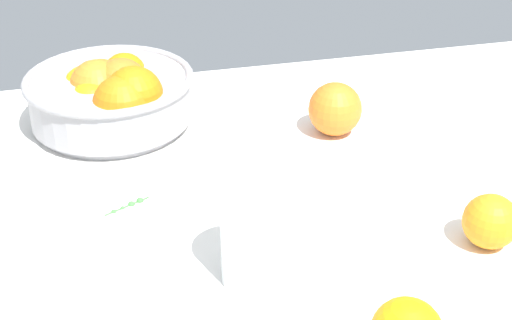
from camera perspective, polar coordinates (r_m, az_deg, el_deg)
name	(u,v)px	position (r cm, az deg, el deg)	size (l,w,h in cm)	color
ground_plane	(241,240)	(91.33, -1.13, -6.17)	(134.12, 97.08, 3.00)	white
fruit_bowl	(111,95)	(113.34, -11.07, 4.90)	(25.34, 25.34, 11.58)	#99999E
juice_glass	(263,240)	(80.41, 0.53, -6.13)	(8.46, 8.46, 11.40)	white
loose_orange_0	(335,109)	(110.51, 6.10, 3.92)	(7.99, 7.99, 7.99)	orange
loose_orange_1	(491,221)	(90.42, 17.59, -4.52)	(6.53, 6.53, 6.53)	orange
herb_sprig_0	(130,203)	(96.11, -9.64, -3.30)	(5.97, 3.14, 0.97)	#43843E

